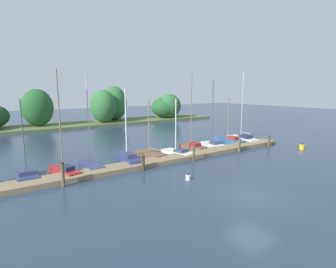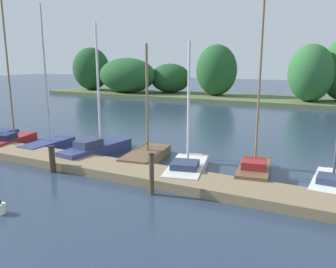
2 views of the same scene
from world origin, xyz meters
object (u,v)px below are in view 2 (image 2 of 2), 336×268
sailboat_3 (49,142)px  sailboat_5 (147,154)px  sailboat_2 (13,138)px  sailboat_8 (333,180)px  sailboat_4 (98,148)px  sailboat_6 (187,166)px  mooring_piling_2 (52,159)px  sailboat_7 (255,167)px  channel_buoy_0 (0,208)px  mooring_piling_3 (152,174)px

sailboat_3 → sailboat_5: bearing=-85.9°
sailboat_2 → sailboat_8: (15.84, 0.86, -0.07)m
sailboat_2 → sailboat_4: 5.42m
sailboat_5 → sailboat_8: bearing=-98.5°
sailboat_6 → mooring_piling_2: sailboat_6 is taller
sailboat_4 → sailboat_2: bearing=102.2°
sailboat_4 → sailboat_5: bearing=-73.4°
sailboat_6 → sailboat_7: 2.73m
mooring_piling_2 → channel_buoy_0: mooring_piling_2 is taller
sailboat_3 → mooring_piling_3: 8.65m
sailboat_2 → sailboat_5: sailboat_2 is taller
sailboat_4 → sailboat_6: (4.99, -0.47, -0.11)m
sailboat_2 → mooring_piling_2: sailboat_2 is taller
sailboat_3 → channel_buoy_0: (4.65, -6.58, -0.14)m
sailboat_4 → sailboat_7: (7.57, 0.41, -0.01)m
sailboat_4 → channel_buoy_0: size_ratio=14.56×
sailboat_4 → sailboat_8: (10.45, 0.33, -0.05)m
sailboat_3 → channel_buoy_0: sailboat_3 is taller
sailboat_2 → mooring_piling_2: 5.83m
sailboat_4 → mooring_piling_2: bearing=-174.9°
sailboat_2 → sailboat_3: (2.17, 0.51, -0.10)m
sailboat_7 → channel_buoy_0: (-6.16, -7.01, -0.22)m
sailboat_3 → sailboat_4: size_ratio=1.17×
sailboat_8 → sailboat_3: bearing=94.7°
sailboat_3 → mooring_piling_3: sailboat_3 is taller
sailboat_2 → sailboat_6: size_ratio=1.43×
sailboat_3 → sailboat_6: size_ratio=1.37×
sailboat_2 → sailboat_4: bearing=-98.1°
sailboat_3 → sailboat_4: (3.23, 0.01, 0.09)m
sailboat_4 → channel_buoy_0: 6.75m
sailboat_2 → mooring_piling_3: size_ratio=5.12×
mooring_piling_3 → channel_buoy_0: (-3.40, -3.44, -0.58)m
sailboat_4 → sailboat_7: bearing=-80.2°
sailboat_5 → channel_buoy_0: sailboat_5 is taller
sailboat_7 → channel_buoy_0: sailboat_7 is taller
channel_buoy_0 → mooring_piling_2: bearing=112.1°
mooring_piling_2 → sailboat_6: bearing=25.8°
sailboat_2 → channel_buoy_0: size_ratio=17.68×
mooring_piling_2 → mooring_piling_3: (4.90, -0.23, 0.18)m
sailboat_4 → mooring_piling_2: size_ratio=5.54×
mooring_piling_3 → channel_buoy_0: 4.87m
sailboat_6 → channel_buoy_0: 7.09m
sailboat_6 → mooring_piling_2: size_ratio=4.70×
sailboat_3 → channel_buoy_0: bearing=-145.2°
sailboat_5 → sailboat_4: bearing=92.2°
sailboat_2 → mooring_piling_2: (5.32, -2.40, 0.16)m
sailboat_2 → sailboat_6: sailboat_2 is taller
mooring_piling_3 → sailboat_7: bearing=52.3°
sailboat_5 → sailboat_6: sailboat_6 is taller
channel_buoy_0 → sailboat_6: bearing=59.8°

